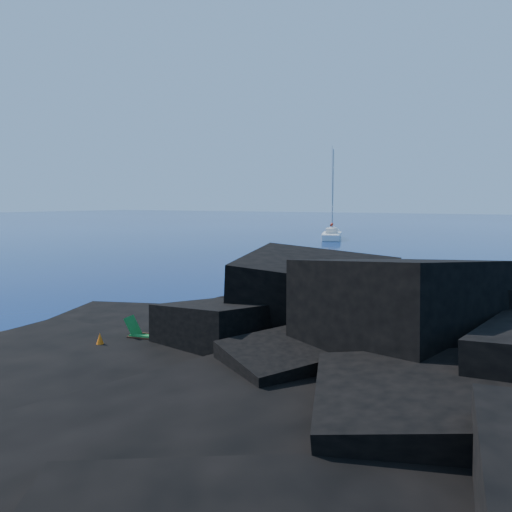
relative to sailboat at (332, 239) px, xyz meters
The scene contains 8 objects.
headland 53.27m from the sailboat, 66.05° to the right, with size 24.00×24.00×3.60m, color black, non-canonical shape.
beach 52.84m from the sailboat, 75.62° to the right, with size 8.50×6.00×0.70m, color black.
surf_foam 48.63m from the sailboat, 73.73° to the right, with size 10.00×8.00×0.06m, color white, non-canonical shape.
sailboat is the anchor object (origin of this frame).
deck_chair 51.74m from the sailboat, 73.53° to the right, with size 1.44×0.63×0.99m, color #1C7E30, non-canonical shape.
towel 54.31m from the sailboat, 76.08° to the right, with size 1.96×0.93×0.05m, color silver.
sunbather 54.31m from the sailboat, 76.08° to the right, with size 1.70×0.42×0.23m, color tan, non-canonical shape.
marker_cone 52.82m from the sailboat, 74.77° to the right, with size 0.40×0.40×0.62m, color orange.
Camera 1 is at (16.97, -9.38, 4.93)m, focal length 35.00 mm.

